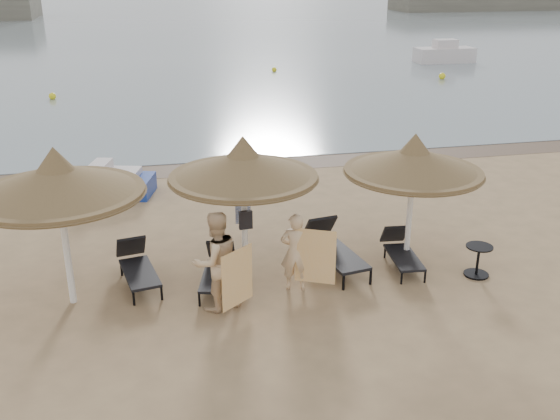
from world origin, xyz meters
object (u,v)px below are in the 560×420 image
(palapa_right, at_px, (414,161))
(person_right, at_px, (295,246))
(lounger_near_right, at_px, (333,247))
(palapa_left, at_px, (57,181))
(person_left, at_px, (216,254))
(lounger_near_left, at_px, (218,268))
(palapa_center, at_px, (243,166))
(lounger_far_left, at_px, (137,265))
(lounger_far_right, at_px, (401,250))
(pedal_boat, at_px, (115,182))
(side_table, at_px, (478,261))

(palapa_right, bearing_deg, person_right, -166.04)
(lounger_near_right, bearing_deg, palapa_right, -17.21)
(palapa_right, xyz_separation_m, lounger_near_right, (-1.66, 0.21, -1.93))
(palapa_left, distance_m, person_left, 3.19)
(lounger_near_left, distance_m, person_right, 1.72)
(palapa_center, bearing_deg, person_right, -44.23)
(palapa_right, bearing_deg, palapa_left, -177.65)
(palapa_left, relative_size, lounger_far_left, 1.67)
(lounger_near_right, relative_size, person_left, 0.95)
(lounger_near_right, height_order, person_left, person_left)
(lounger_near_right, height_order, lounger_far_right, lounger_near_right)
(palapa_right, bearing_deg, palapa_center, 177.06)
(pedal_boat, bearing_deg, palapa_center, -48.40)
(person_right, height_order, pedal_boat, person_right)
(palapa_right, distance_m, person_left, 4.67)
(side_table, bearing_deg, lounger_far_left, 169.87)
(palapa_right, height_order, pedal_boat, palapa_right)
(side_table, bearing_deg, lounger_far_right, 149.01)
(palapa_left, relative_size, side_table, 4.67)
(lounger_near_left, bearing_deg, side_table, 5.36)
(lounger_near_left, distance_m, lounger_far_right, 4.06)
(lounger_far_right, xyz_separation_m, person_right, (-2.55, -0.58, 0.62))
(lounger_far_right, height_order, side_table, lounger_far_right)
(lounger_far_left, xyz_separation_m, pedal_boat, (-0.62, 5.62, -0.00))
(lounger_far_left, bearing_deg, person_left, -54.89)
(lounger_near_left, bearing_deg, lounger_far_left, 177.57)
(pedal_boat, bearing_deg, palapa_left, -80.82)
(palapa_right, height_order, lounger_far_right, palapa_right)
(lounger_near_left, height_order, person_right, person_right)
(lounger_far_right, relative_size, person_right, 0.90)
(palapa_left, xyz_separation_m, lounger_far_left, (1.26, 0.63, -2.16))
(side_table, bearing_deg, lounger_near_right, 158.26)
(palapa_right, distance_m, person_right, 3.13)
(pedal_boat, bearing_deg, side_table, -26.72)
(lounger_far_left, relative_size, pedal_boat, 0.81)
(palapa_center, relative_size, lounger_far_right, 1.79)
(palapa_left, xyz_separation_m, lounger_near_right, (5.48, 0.51, -2.10))
(lounger_far_right, bearing_deg, palapa_center, -179.29)
(person_right, bearing_deg, lounger_near_left, -5.78)
(side_table, bearing_deg, pedal_boat, 138.25)
(palapa_left, distance_m, lounger_far_left, 2.57)
(lounger_near_right, relative_size, side_table, 3.20)
(lounger_far_left, xyz_separation_m, lounger_near_left, (1.64, -0.47, -0.02))
(palapa_center, bearing_deg, lounger_near_left, -152.52)
(side_table, xyz_separation_m, person_right, (-3.94, 0.26, 0.64))
(lounger_near_left, height_order, lounger_far_right, lounger_near_left)
(lounger_near_right, height_order, pedal_boat, pedal_boat)
(person_left, xyz_separation_m, person_right, (1.65, 0.44, -0.20))
(lounger_far_right, distance_m, person_left, 4.40)
(palapa_center, relative_size, side_table, 4.50)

